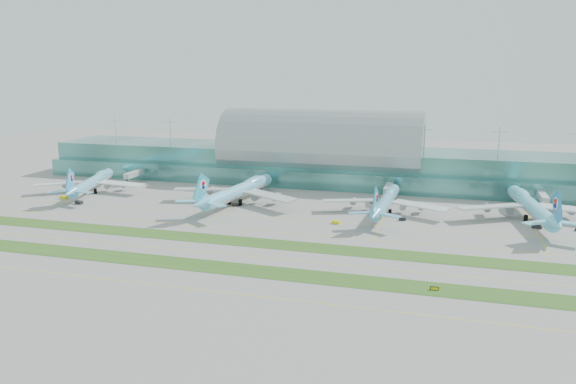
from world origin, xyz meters
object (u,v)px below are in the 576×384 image
(terminal, at_px, (321,158))
(airliner_a, at_px, (92,182))
(taxiway_sign_east, at_px, (434,288))
(airliner_b, at_px, (239,190))
(airliner_c, at_px, (386,201))
(airliner_d, at_px, (531,205))

(terminal, distance_m, airliner_a, 131.92)
(taxiway_sign_east, bearing_deg, airliner_b, 132.03)
(taxiway_sign_east, bearing_deg, airliner_c, 99.95)
(airliner_c, relative_size, airliner_d, 0.88)
(airliner_d, xyz_separation_m, taxiway_sign_east, (-39.85, -97.36, -6.01))
(airliner_c, distance_m, taxiway_sign_east, 95.53)
(airliner_d, bearing_deg, airliner_b, 174.94)
(airliner_a, relative_size, airliner_c, 1.00)
(airliner_b, relative_size, taxiway_sign_east, 28.90)
(airliner_c, xyz_separation_m, taxiway_sign_east, (24.83, -92.10, -5.23))
(airliner_a, height_order, airliner_d, airliner_d)
(airliner_a, xyz_separation_m, airliner_c, (160.82, -1.36, -0.08))
(airliner_b, height_order, airliner_d, airliner_b)
(terminal, distance_m, airliner_b, 72.13)
(airliner_b, xyz_separation_m, airliner_d, (138.59, 5.83, -0.12))
(airliner_a, bearing_deg, taxiway_sign_east, -41.96)
(airliner_b, bearing_deg, airliner_d, 10.46)
(taxiway_sign_east, bearing_deg, airliner_a, 148.14)
(airliner_b, distance_m, taxiway_sign_east, 134.77)
(airliner_a, relative_size, airliner_b, 0.86)
(airliner_b, bearing_deg, taxiway_sign_east, -34.78)
(airliner_d, distance_m, taxiway_sign_east, 105.37)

